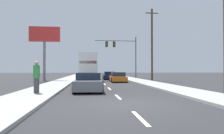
{
  "coord_description": "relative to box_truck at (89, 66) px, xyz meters",
  "views": [
    {
      "loc": [
        -1.58,
        -9.03,
        1.52
      ],
      "look_at": [
        0.9,
        13.49,
        1.83
      ],
      "focal_mm": 32.6,
      "sensor_mm": 36.0,
      "label": 1
    }
  ],
  "objects": [
    {
      "name": "ground_plane",
      "position": [
        1.72,
        4.29,
        -2.11
      ],
      "size": [
        140.0,
        140.0,
        0.0
      ],
      "primitive_type": "plane",
      "color": "#2B2B2D"
    },
    {
      "name": "sidewalk_right",
      "position": [
        6.6,
        -0.71,
        -2.04
      ],
      "size": [
        2.65,
        80.0,
        0.14
      ],
      "primitive_type": "cube",
      "color": "#9E9E99",
      "rests_on": "ground_plane"
    },
    {
      "name": "sidewalk_left",
      "position": [
        -3.15,
        -0.71,
        -2.04
      ],
      "size": [
        2.65,
        80.0,
        0.14
      ],
      "primitive_type": "cube",
      "color": "#9E9E99",
      "rests_on": "ground_plane"
    },
    {
      "name": "lane_markings",
      "position": [
        1.72,
        -0.96,
        -2.1
      ],
      "size": [
        0.14,
        57.0,
        0.01
      ],
      "color": "silver",
      "rests_on": "ground_plane"
    },
    {
      "name": "box_truck",
      "position": [
        0.0,
        0.0,
        0.0
      ],
      "size": [
        2.71,
        8.45,
        3.71
      ],
      "color": "white",
      "rests_on": "ground_plane"
    },
    {
      "name": "car_tan",
      "position": [
        -0.14,
        -9.21,
        -1.53
      ],
      "size": [
        1.97,
        4.56,
        1.27
      ],
      "color": "tan",
      "rests_on": "ground_plane"
    },
    {
      "name": "car_gray",
      "position": [
        0.07,
        -15.28,
        -1.5
      ],
      "size": [
        2.03,
        4.06,
        1.31
      ],
      "color": "slate",
      "rests_on": "ground_plane"
    },
    {
      "name": "car_navy",
      "position": [
        3.21,
        1.87,
        -1.53
      ],
      "size": [
        2.02,
        4.39,
        1.23
      ],
      "color": "#141E4C",
      "rests_on": "ground_plane"
    },
    {
      "name": "car_orange",
      "position": [
        3.65,
        -4.48,
        -1.55
      ],
      "size": [
        1.94,
        4.5,
        1.21
      ],
      "color": "orange",
      "rests_on": "ground_plane"
    },
    {
      "name": "traffic_signal_mast",
      "position": [
        5.53,
        6.63,
        3.34
      ],
      "size": [
        7.57,
        0.69,
        7.48
      ],
      "color": "#595B56",
      "rests_on": "ground_plane"
    },
    {
      "name": "utility_pole_mid",
      "position": [
        8.89,
        -1.92,
        3.1
      ],
      "size": [
        1.8,
        0.28,
        10.13
      ],
      "color": "brown",
      "rests_on": "ground_plane"
    },
    {
      "name": "roadside_billboard",
      "position": [
        -6.1,
        -0.71,
        3.3
      ],
      "size": [
        4.23,
        0.36,
        7.53
      ],
      "color": "slate",
      "rests_on": "ground_plane"
    },
    {
      "name": "pedestrian_near_corner",
      "position": [
        -3.0,
        -17.22,
        -1.02
      ],
      "size": [
        0.38,
        0.38,
        1.89
      ],
      "color": "#3F3F42",
      "rests_on": "sidewalk_left"
    }
  ]
}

